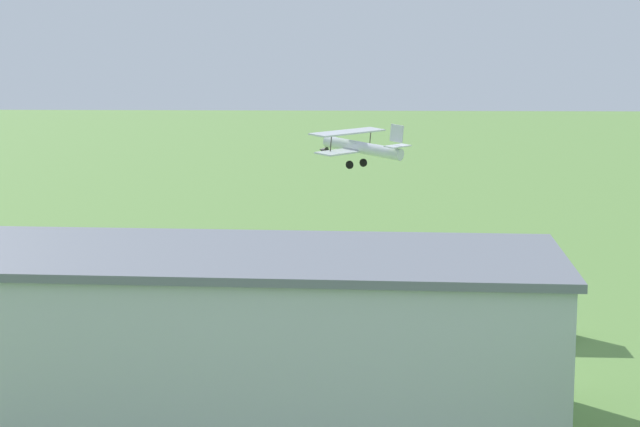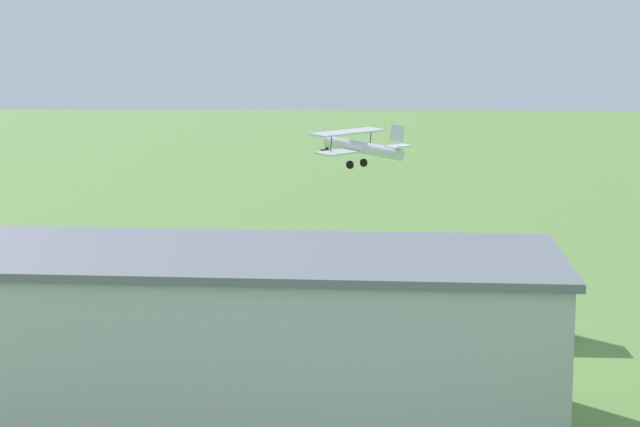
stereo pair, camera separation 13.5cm
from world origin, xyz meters
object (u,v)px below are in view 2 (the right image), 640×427
Objects in this scene: biplane at (359,146)px; person_beside_truck at (93,308)px; truck_flatbed_blue at (503,310)px; hangar at (197,335)px; person_watching_takeoff at (378,310)px; person_crossing_taxiway at (322,305)px.

person_beside_truck is at bearing 54.27° from biplane.
biplane is 1.12× the size of truck_flatbed_blue.
truck_flatbed_blue reaches higher than person_beside_truck.
truck_flatbed_blue is 4.75× the size of person_beside_truck.
person_watching_takeoff is at bearing -115.80° from hangar.
person_beside_truck is (23.82, -2.35, -0.77)m from truck_flatbed_blue.
hangar is 19.04m from person_beside_truck.
person_watching_takeoff is (6.95, -2.22, -0.66)m from truck_flatbed_blue.
person_watching_takeoff reaches higher than person_beside_truck.
hangar reaches higher than person_crossing_taxiway.
person_beside_truck is 0.88× the size of person_crossing_taxiway.
person_crossing_taxiway is (1.95, 20.70, -7.68)m from biplane.
biplane is at bearing -86.40° from person_watching_takeoff.
biplane is (-6.57, -38.09, 4.82)m from hangar.
person_crossing_taxiway reaches higher than person_beside_truck.
hangar is 3.85× the size of biplane.
hangar is 17.93× the size of person_crossing_taxiway.
biplane is at bearing -70.82° from truck_flatbed_blue.
person_crossing_taxiway is at bearing -104.86° from hangar.
hangar is at bearing 80.22° from biplane.
truck_flatbed_blue is (-8.32, 23.90, -7.04)m from biplane.
person_crossing_taxiway is at bearing -17.32° from truck_flatbed_blue.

